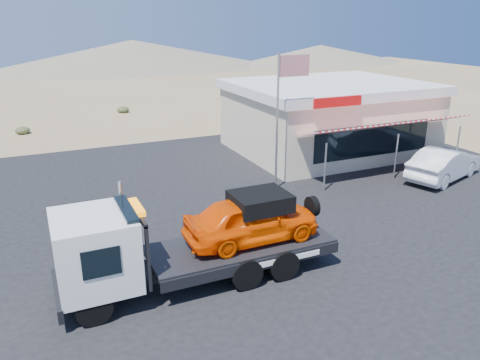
% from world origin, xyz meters
% --- Properties ---
extents(ground, '(120.00, 120.00, 0.00)m').
position_xyz_m(ground, '(0.00, 0.00, 0.00)').
color(ground, '#88704D').
rests_on(ground, ground).
extents(asphalt_lot, '(32.00, 24.00, 0.02)m').
position_xyz_m(asphalt_lot, '(2.00, 3.00, 0.01)').
color(asphalt_lot, black).
rests_on(asphalt_lot, ground).
extents(tow_truck, '(7.99, 2.37, 2.67)m').
position_xyz_m(tow_truck, '(-1.24, -1.43, 1.44)').
color(tow_truck, black).
rests_on(tow_truck, asphalt_lot).
extents(white_sedan, '(4.90, 2.96, 1.53)m').
position_xyz_m(white_sedan, '(12.59, 2.30, 0.78)').
color(white_sedan, silver).
rests_on(white_sedan, asphalt_lot).
extents(jerky_store, '(10.40, 9.97, 3.90)m').
position_xyz_m(jerky_store, '(10.50, 8.97, 1.99)').
color(jerky_store, beige).
rests_on(jerky_store, asphalt_lot).
extents(flagpole, '(1.55, 0.10, 6.00)m').
position_xyz_m(flagpole, '(4.93, 4.50, 3.76)').
color(flagpole, '#99999E').
rests_on(flagpole, asphalt_lot).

